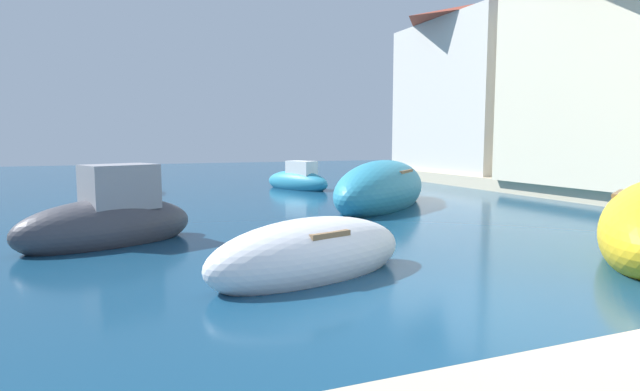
{
  "coord_description": "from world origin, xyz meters",
  "views": [
    {
      "loc": [
        -4.15,
        -4.94,
        2.11
      ],
      "look_at": [
        1.86,
        9.88,
        0.35
      ],
      "focal_mm": 29.35,
      "sensor_mm": 36.0,
      "label": 1
    }
  ],
  "objects_px": {
    "moored_boat_6": "(131,187)",
    "moored_boat_8": "(298,181)",
    "moored_boat_4": "(310,255)",
    "waterfront_building_annex": "(481,87)",
    "moored_boat_5": "(110,221)",
    "moored_boat_0": "(382,190)"
  },
  "relations": [
    {
      "from": "waterfront_building_annex",
      "to": "moored_boat_0",
      "type": "bearing_deg",
      "value": -143.45
    },
    {
      "from": "moored_boat_6",
      "to": "moored_boat_8",
      "type": "height_order",
      "value": "moored_boat_8"
    },
    {
      "from": "moored_boat_6",
      "to": "waterfront_building_annex",
      "type": "xyz_separation_m",
      "value": [
        16.39,
        0.68,
        4.31
      ]
    },
    {
      "from": "moored_boat_8",
      "to": "waterfront_building_annex",
      "type": "relative_size",
      "value": 0.44
    },
    {
      "from": "moored_boat_6",
      "to": "moored_boat_5",
      "type": "bearing_deg",
      "value": -156.4
    },
    {
      "from": "moored_boat_0",
      "to": "waterfront_building_annex",
      "type": "height_order",
      "value": "waterfront_building_annex"
    },
    {
      "from": "moored_boat_4",
      "to": "waterfront_building_annex",
      "type": "xyz_separation_m",
      "value": [
        14.35,
        13.87,
        4.3
      ]
    },
    {
      "from": "moored_boat_4",
      "to": "moored_boat_5",
      "type": "bearing_deg",
      "value": -70.85
    },
    {
      "from": "moored_boat_5",
      "to": "moored_boat_6",
      "type": "height_order",
      "value": "moored_boat_5"
    },
    {
      "from": "moored_boat_5",
      "to": "waterfront_building_annex",
      "type": "distance_m",
      "value": 20.32
    },
    {
      "from": "moored_boat_8",
      "to": "waterfront_building_annex",
      "type": "bearing_deg",
      "value": -108.57
    },
    {
      "from": "moored_boat_4",
      "to": "waterfront_building_annex",
      "type": "distance_m",
      "value": 20.41
    },
    {
      "from": "waterfront_building_annex",
      "to": "moored_boat_8",
      "type": "bearing_deg",
      "value": -175.77
    },
    {
      "from": "moored_boat_5",
      "to": "moored_boat_6",
      "type": "bearing_deg",
      "value": -117.36
    },
    {
      "from": "moored_boat_4",
      "to": "waterfront_building_annex",
      "type": "relative_size",
      "value": 0.47
    },
    {
      "from": "moored_boat_5",
      "to": "waterfront_building_annex",
      "type": "relative_size",
      "value": 0.47
    },
    {
      "from": "moored_boat_4",
      "to": "moored_boat_6",
      "type": "bearing_deg",
      "value": -98.4
    },
    {
      "from": "moored_boat_4",
      "to": "moored_boat_8",
      "type": "bearing_deg",
      "value": -126.05
    },
    {
      "from": "moored_boat_5",
      "to": "waterfront_building_annex",
      "type": "height_order",
      "value": "waterfront_building_annex"
    },
    {
      "from": "moored_boat_4",
      "to": "moored_boat_0",
      "type": "bearing_deg",
      "value": -143.22
    },
    {
      "from": "moored_boat_5",
      "to": "moored_boat_8",
      "type": "relative_size",
      "value": 1.05
    },
    {
      "from": "moored_boat_5",
      "to": "moored_boat_8",
      "type": "bearing_deg",
      "value": -150.74
    }
  ]
}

